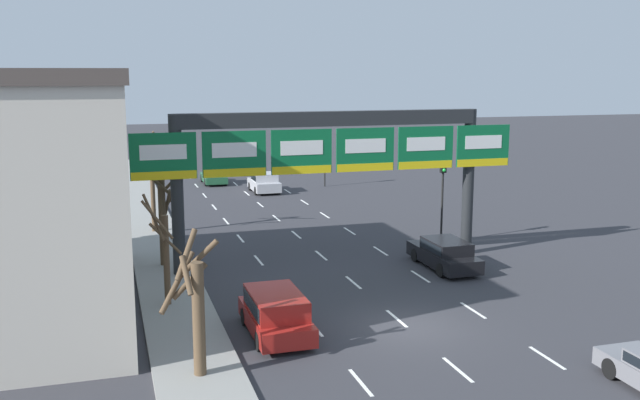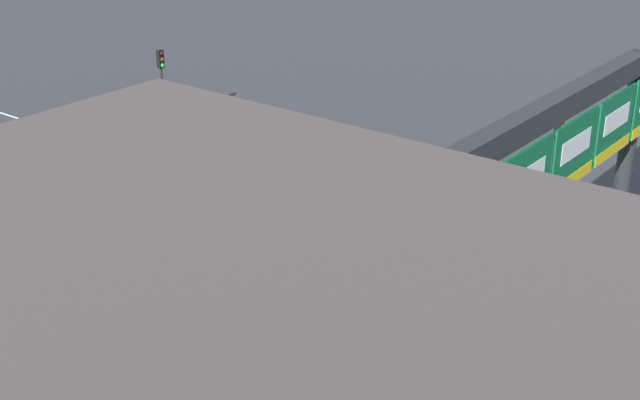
% 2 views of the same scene
% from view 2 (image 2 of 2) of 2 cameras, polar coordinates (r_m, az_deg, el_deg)
% --- Properties ---
extents(lane_dashes, '(6.72, 67.00, 0.01)m').
position_cam_2_polar(lane_dashes, '(30.10, 5.51, -6.05)').
color(lane_dashes, white).
rests_on(lane_dashes, ground_plane).
extents(sign_gantry, '(18.90, 0.70, 7.53)m').
position_cam_2_polar(sign_gantry, '(25.91, 14.03, 2.10)').
color(sign_gantry, '#232628').
rests_on(sign_gantry, ground_plane).
extents(car_silver, '(1.98, 3.92, 1.55)m').
position_cam_2_polar(car_silver, '(41.77, -14.07, 3.19)').
color(car_silver, '#B7B7BC').
rests_on(car_silver, ground_plane).
extents(traffic_light_near_gantry, '(0.30, 0.35, 4.12)m').
position_cam_2_polar(traffic_light_near_gantry, '(45.46, -10.10, 8.01)').
color(traffic_light_near_gantry, black).
rests_on(traffic_light_near_gantry, ground_plane).
extents(traffic_light_mid_block, '(0.30, 0.35, 4.85)m').
position_cam_2_polar(traffic_light_mid_block, '(33.83, 14.92, 3.07)').
color(traffic_light_mid_block, black).
rests_on(traffic_light_mid_block, ground_plane).
extents(tree_bare_second, '(1.74, 1.84, 4.73)m').
position_cam_2_polar(tree_bare_second, '(22.00, -0.17, -9.81)').
color(tree_bare_second, brown).
rests_on(tree_bare_second, sidewalk_left).
extents(tree_bare_furthest, '(1.58, 1.83, 5.95)m').
position_cam_2_polar(tree_bare_furthest, '(26.51, -13.29, -3.03)').
color(tree_bare_furthest, brown).
rests_on(tree_bare_furthest, sidewalk_left).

